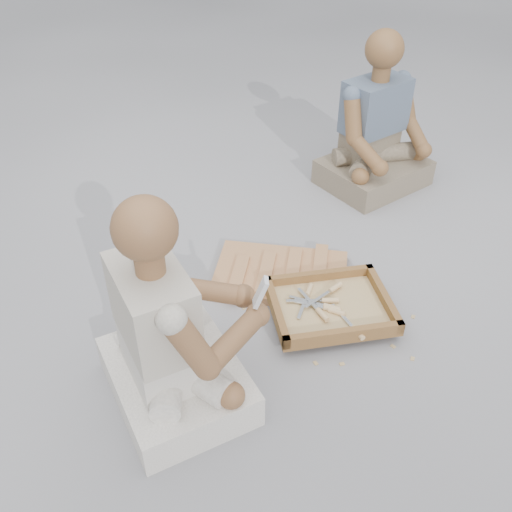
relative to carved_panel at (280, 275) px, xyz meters
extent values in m
plane|color=#A4A3A9|center=(-0.16, -0.31, -0.02)|extent=(60.00, 60.00, 0.00)
cube|color=#A86C41|center=(0.00, 0.00, 0.00)|extent=(0.70, 0.59, 0.04)
cube|color=brown|center=(0.13, -0.30, 0.03)|extent=(0.51, 0.41, 0.01)
cube|color=brown|center=(0.14, -0.12, 0.06)|extent=(0.49, 0.05, 0.05)
cube|color=brown|center=(0.13, -0.48, 0.06)|extent=(0.49, 0.05, 0.05)
cube|color=brown|center=(0.36, -0.31, 0.06)|extent=(0.05, 0.39, 0.05)
cube|color=brown|center=(-0.10, -0.29, 0.06)|extent=(0.05, 0.39, 0.05)
cube|color=tan|center=(0.13, -0.30, 0.04)|extent=(0.44, 0.35, 0.01)
cube|color=silver|center=(0.03, -0.25, 0.05)|extent=(0.15, 0.04, 0.00)
cylinder|color=tan|center=(0.14, -0.27, 0.05)|extent=(0.07, 0.04, 0.02)
cube|color=silver|center=(0.09, -0.26, 0.06)|extent=(0.14, 0.09, 0.00)
cylinder|color=tan|center=(0.19, -0.21, 0.06)|extent=(0.07, 0.05, 0.02)
cube|color=silver|center=(0.02, -0.28, 0.05)|extent=(0.09, 0.14, 0.00)
cylinder|color=tan|center=(0.08, -0.19, 0.05)|extent=(0.05, 0.07, 0.02)
cube|color=silver|center=(0.16, -0.37, 0.05)|extent=(0.05, 0.15, 0.00)
cylinder|color=tan|center=(0.19, -0.48, 0.05)|extent=(0.04, 0.07, 0.02)
cube|color=silver|center=(0.04, -0.26, 0.05)|extent=(0.13, 0.10, 0.00)
cylinder|color=tan|center=(0.13, -0.32, 0.05)|extent=(0.07, 0.06, 0.02)
cube|color=silver|center=(0.06, -0.28, 0.05)|extent=(0.13, 0.10, 0.00)
cylinder|color=tan|center=(0.14, -0.34, 0.05)|extent=(0.07, 0.06, 0.02)
cube|color=silver|center=(0.05, -0.25, 0.06)|extent=(0.05, 0.15, 0.00)
cylinder|color=tan|center=(0.08, -0.36, 0.06)|extent=(0.04, 0.07, 0.02)
cube|color=silver|center=(0.04, -0.27, 0.05)|extent=(0.14, 0.09, 0.00)
cylinder|color=tan|center=(0.13, -0.33, 0.05)|extent=(0.07, 0.05, 0.02)
cube|color=tan|center=(0.48, -0.38, -0.02)|extent=(0.02, 0.02, 0.00)
cube|color=tan|center=(0.23, -0.35, -0.02)|extent=(0.02, 0.02, 0.00)
cube|color=tan|center=(-0.13, -0.05, -0.02)|extent=(0.02, 0.02, 0.00)
cube|color=tan|center=(0.11, -0.14, -0.02)|extent=(0.02, 0.02, 0.00)
cube|color=tan|center=(0.33, -0.52, -0.02)|extent=(0.02, 0.02, 0.00)
cube|color=tan|center=(0.00, -0.53, -0.02)|extent=(0.02, 0.02, 0.00)
cube|color=tan|center=(-0.21, -0.16, -0.02)|extent=(0.02, 0.02, 0.00)
cube|color=tan|center=(0.10, -0.56, -0.02)|extent=(0.02, 0.02, 0.00)
cube|color=tan|center=(0.42, -0.07, -0.02)|extent=(0.02, 0.02, 0.00)
cube|color=tan|center=(0.31, -0.24, -0.02)|extent=(0.02, 0.02, 0.00)
cube|color=tan|center=(0.38, -0.59, -0.02)|extent=(0.02, 0.02, 0.00)
cube|color=tan|center=(-0.07, -0.33, -0.02)|extent=(0.02, 0.02, 0.00)
cube|color=silver|center=(-0.53, -0.56, 0.05)|extent=(0.55, 0.63, 0.14)
cube|color=silver|center=(-0.59, -0.57, 0.20)|extent=(0.26, 0.34, 0.17)
cube|color=beige|center=(-0.58, -0.57, 0.43)|extent=(0.28, 0.38, 0.28)
sphere|color=brown|center=(-0.57, -0.57, 0.73)|extent=(0.20, 0.20, 0.20)
sphere|color=brown|center=(-0.26, -0.43, 0.29)|extent=(0.09, 0.09, 0.09)
sphere|color=brown|center=(-0.23, -0.53, 0.29)|extent=(0.09, 0.09, 0.09)
cube|color=gray|center=(0.74, 0.72, 0.05)|extent=(0.68, 0.62, 0.14)
cube|color=gray|center=(0.71, 0.77, 0.21)|extent=(0.35, 0.29, 0.17)
cube|color=slate|center=(0.72, 0.76, 0.43)|extent=(0.40, 0.33, 0.28)
sphere|color=brown|center=(0.72, 0.75, 0.74)|extent=(0.20, 0.20, 0.20)
sphere|color=brown|center=(0.97, 0.61, 0.22)|extent=(0.09, 0.09, 0.09)
sphere|color=brown|center=(0.65, 0.47, 0.22)|extent=(0.09, 0.09, 0.09)
cube|color=silver|center=(-0.22, -0.53, 0.39)|extent=(0.06, 0.06, 0.11)
cube|color=black|center=(-0.22, -0.53, 0.40)|extent=(0.02, 0.04, 0.04)
camera|label=1|loc=(-0.56, -1.94, 1.65)|focal=40.00mm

